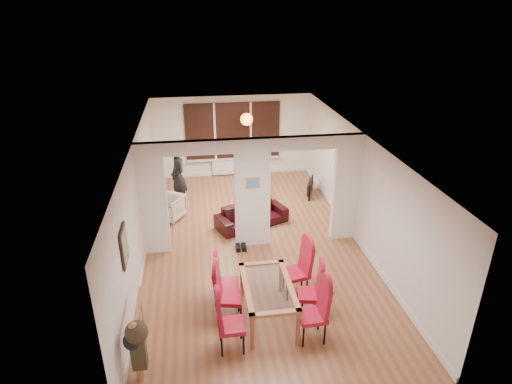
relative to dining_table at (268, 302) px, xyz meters
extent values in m
cube|color=#955A3C|center=(0.10, 2.62, -0.36)|extent=(5.00, 9.00, 0.01)
cube|color=white|center=(0.10, 2.62, 0.94)|extent=(5.00, 0.18, 2.60)
cube|color=black|center=(0.10, 7.06, 1.14)|extent=(3.00, 0.08, 1.80)
cube|color=white|center=(0.10, 7.02, -0.06)|extent=(1.40, 0.08, 0.50)
sphere|color=orange|center=(0.40, 5.92, 1.79)|extent=(0.36, 0.36, 0.36)
cube|color=gray|center=(-2.37, 0.22, 1.24)|extent=(0.04, 0.52, 0.67)
cube|color=#4C8CD8|center=(0.10, 2.53, 1.24)|extent=(0.30, 0.03, 0.25)
imported|color=black|center=(0.20, 3.55, -0.09)|extent=(1.97, 1.35, 0.54)
imported|color=#BDAEA0|center=(-1.90, 4.21, -0.03)|extent=(0.96, 0.97, 0.65)
imported|color=black|center=(-1.62, 4.95, 0.51)|extent=(0.75, 0.62, 1.75)
imported|color=black|center=(2.10, 5.13, -0.11)|extent=(0.84, 0.41, 0.50)
cylinder|color=#143F19|center=(0.71, 5.33, -0.01)|extent=(0.07, 0.07, 0.26)
imported|color=black|center=(0.73, 5.21, -0.11)|extent=(0.23, 0.23, 0.06)
camera|label=1|loc=(-1.12, -6.07, 4.93)|focal=30.00mm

